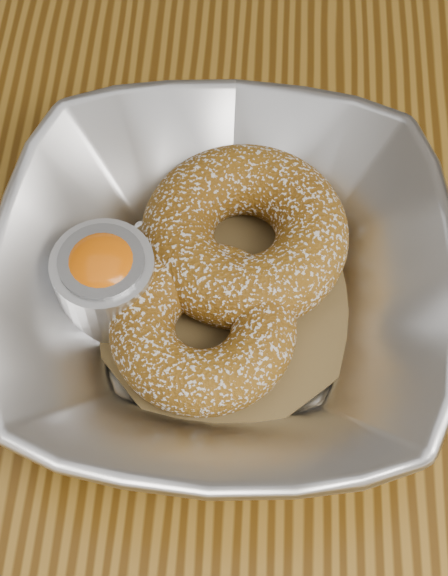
# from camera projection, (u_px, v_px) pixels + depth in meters

# --- Properties ---
(ground_plane) EXTENTS (4.00, 4.00, 0.00)m
(ground_plane) POSITION_uv_depth(u_px,v_px,m) (152.00, 576.00, 1.16)
(ground_plane) COLOR #565659
(ground_plane) RESTS_ON ground
(table) EXTENTS (1.20, 0.80, 0.75)m
(table) POSITION_uv_depth(u_px,v_px,m) (82.00, 382.00, 0.59)
(table) COLOR brown
(table) RESTS_ON ground_plane
(serving_bowl) EXTENTS (0.25, 0.25, 0.06)m
(serving_bowl) POSITION_uv_depth(u_px,v_px,m) (224.00, 288.00, 0.48)
(serving_bowl) COLOR silver
(serving_bowl) RESTS_ON table
(parchment) EXTENTS (0.20, 0.20, 0.00)m
(parchment) POSITION_uv_depth(u_px,v_px,m) (224.00, 306.00, 0.50)
(parchment) COLOR brown
(parchment) RESTS_ON table
(donut_back) EXTENTS (0.13, 0.13, 0.04)m
(donut_back) POSITION_uv_depth(u_px,v_px,m) (245.00, 234.00, 0.49)
(donut_back) COLOR brown
(donut_back) RESTS_ON parchment
(donut_front) EXTENTS (0.12, 0.12, 0.04)m
(donut_front) POSITION_uv_depth(u_px,v_px,m) (203.00, 327.00, 0.47)
(donut_front) COLOR brown
(donut_front) RESTS_ON parchment
(ramekin) EXTENTS (0.06, 0.06, 0.05)m
(ramekin) POSITION_uv_depth(u_px,v_px,m) (105.00, 278.00, 0.48)
(ramekin) COLOR silver
(ramekin) RESTS_ON table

